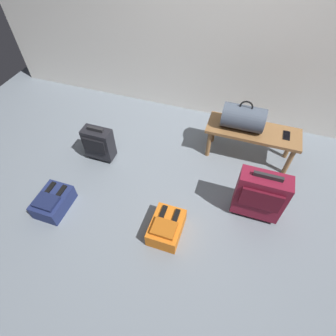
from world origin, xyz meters
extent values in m
plane|color=slate|center=(0.00, 0.00, 0.00)|extent=(6.60, 6.60, 0.00)
cube|color=olive|center=(0.53, 0.89, 0.39)|extent=(1.00, 0.36, 0.04)
cylinder|color=olive|center=(0.09, 0.76, 0.18)|extent=(0.05, 0.05, 0.37)
cylinder|color=olive|center=(0.97, 0.76, 0.18)|extent=(0.05, 0.05, 0.37)
cylinder|color=olive|center=(0.09, 1.02, 0.18)|extent=(0.05, 0.05, 0.37)
cylinder|color=olive|center=(0.97, 1.02, 0.18)|extent=(0.05, 0.05, 0.37)
cylinder|color=#475160|center=(0.38, 0.89, 0.54)|extent=(0.44, 0.26, 0.26)
torus|color=black|center=(0.38, 0.89, 0.68)|extent=(0.14, 0.02, 0.14)
cube|color=black|center=(0.86, 0.90, 0.41)|extent=(0.07, 0.14, 0.01)
cube|color=black|center=(0.86, 0.90, 0.41)|extent=(0.06, 0.13, 0.00)
cube|color=maroon|center=(0.69, 0.12, 0.30)|extent=(0.44, 0.19, 0.51)
cube|color=#500E1C|center=(0.69, 0.01, 0.37)|extent=(0.36, 0.02, 0.23)
cube|color=#262628|center=(0.69, 0.12, 0.58)|extent=(0.25, 0.03, 0.04)
cylinder|color=black|center=(0.54, 0.19, 0.03)|extent=(0.02, 0.05, 0.05)
cylinder|color=black|center=(0.85, 0.19, 0.03)|extent=(0.02, 0.05, 0.05)
cube|color=black|center=(-1.08, 0.32, 0.23)|extent=(0.32, 0.16, 0.37)
cube|color=black|center=(-1.08, 0.23, 0.28)|extent=(0.26, 0.02, 0.17)
cube|color=#262628|center=(-1.08, 0.32, 0.44)|extent=(0.18, 0.03, 0.04)
cylinder|color=black|center=(-1.19, 0.38, 0.03)|extent=(0.02, 0.05, 0.05)
cylinder|color=black|center=(-0.97, 0.38, 0.03)|extent=(0.02, 0.05, 0.05)
cube|color=orange|center=(-0.05, -0.35, 0.09)|extent=(0.28, 0.38, 0.17)
cube|color=#AD5514|center=(-0.05, -0.42, 0.19)|extent=(0.21, 0.17, 0.04)
cube|color=black|center=(-0.12, -0.29, 0.18)|extent=(0.04, 0.19, 0.02)
cube|color=black|center=(0.01, -0.29, 0.18)|extent=(0.04, 0.19, 0.02)
cube|color=navy|center=(-1.21, -0.44, 0.09)|extent=(0.28, 0.38, 0.17)
cube|color=#182045|center=(-1.21, -0.51, 0.19)|extent=(0.21, 0.17, 0.04)
cube|color=black|center=(-1.27, -0.37, 0.18)|extent=(0.04, 0.19, 0.02)
cube|color=black|center=(-1.15, -0.37, 0.18)|extent=(0.04, 0.19, 0.02)
camera|label=1|loc=(0.34, -1.48, 2.32)|focal=28.53mm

